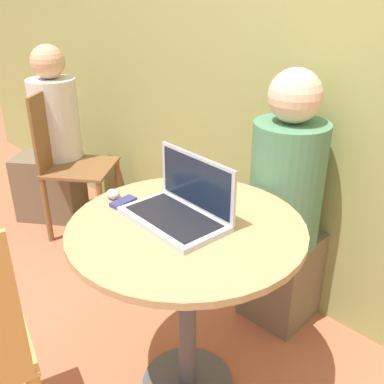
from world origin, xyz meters
The scene contains 9 objects.
ground_plane centered at (0.00, 0.00, 0.00)m, with size 12.00×12.00×0.00m, color #B26042.
back_wall centered at (0.00, 0.81, 1.30)m, with size 7.00×0.05×2.60m.
round_table centered at (0.00, 0.00, 0.61)m, with size 0.83×0.83×0.77m.
laptop centered at (-0.05, 0.02, 0.81)m, with size 0.39×0.25×0.22m.
cell_phone centered at (-0.28, -0.06, 0.78)m, with size 0.06×0.10×0.02m.
computer_mouse centered at (-0.34, -0.06, 0.79)m, with size 0.06×0.05×0.04m.
person_seated centered at (0.00, 0.65, 0.52)m, with size 0.32×0.50×1.22m.
chair_background centered at (-1.46, 0.37, 0.48)m, with size 0.56×0.56×0.93m.
person_background centered at (-1.69, 0.38, 0.50)m, with size 0.51×0.48×1.18m.
Camera 1 is at (0.97, -0.93, 1.54)m, focal length 42.00 mm.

